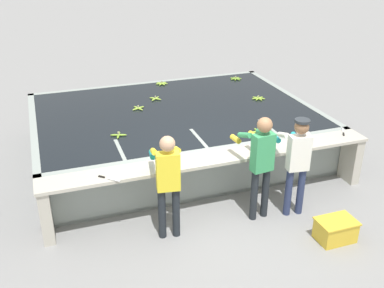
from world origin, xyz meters
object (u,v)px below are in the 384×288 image
Objects in this scene: banana_bunch_floating_2 at (258,131)px; banana_bunch_floating_4 at (258,98)px; worker_1 at (261,159)px; crate at (336,230)px; knife_1 at (343,133)px; banana_bunch_floating_0 at (155,99)px; worker_2 at (297,158)px; banana_bunch_floating_1 at (236,79)px; knife_0 at (106,178)px; banana_bunch_floating_6 at (119,135)px; banana_bunch_floating_3 at (162,83)px; banana_bunch_floating_5 at (138,108)px; worker_0 at (168,178)px.

banana_bunch_floating_2 is 1.01× the size of banana_bunch_floating_4.
banana_bunch_floating_4 is at bearing 63.63° from worker_1.
crate is (0.24, -2.02, -0.73)m from banana_bunch_floating_2.
knife_1 is (1.36, -0.52, -0.01)m from banana_bunch_floating_2.
banana_bunch_floating_0 and banana_bunch_floating_2 have the same top height.
worker_2 reaches higher than banana_bunch_floating_1.
knife_0 is (-2.74, -0.74, -0.01)m from banana_bunch_floating_2.
worker_2 is 5.62× the size of banana_bunch_floating_2.
banana_bunch_floating_2 is at bearing 91.37° from worker_2.
banana_bunch_floating_2 is 2.16m from crate.
crate is (2.54, -2.67, -0.73)m from banana_bunch_floating_6.
banana_bunch_floating_0 is 1.03m from banana_bunch_floating_3.
worker_0 is at bearing -95.17° from banana_bunch_floating_5.
banana_bunch_floating_4 is (2.01, -0.68, -0.00)m from banana_bunch_floating_0.
banana_bunch_floating_0 is at bearing 110.15° from worker_2.
worker_2 is 5.63× the size of banana_bunch_floating_3.
banana_bunch_floating_1 is 3.96m from banana_bunch_floating_6.
banana_bunch_floating_5 is at bearing 174.20° from banana_bunch_floating_4.
banana_bunch_floating_5 is (-1.69, 1.79, 0.00)m from banana_bunch_floating_2.
worker_1 reaches higher than crate.
worker_1 reaches higher than worker_0.
worker_1 is 3.00× the size of crate.
banana_bunch_floating_1 is 1.75m from banana_bunch_floating_3.
banana_bunch_floating_0 is 3.77m from knife_1.
banana_bunch_floating_1 reaches higher than knife_0.
banana_bunch_floating_6 is at bearing -124.13° from banana_bunch_floating_0.
knife_1 is (4.10, 0.22, 0.00)m from knife_0.
banana_bunch_floating_1 is at bearing 70.41° from worker_1.
worker_1 reaches higher than banana_bunch_floating_0.
crate is at bearing -83.16° from banana_bunch_floating_2.
banana_bunch_floating_4 is at bearing -95.39° from banana_bunch_floating_1.
banana_bunch_floating_0 is (0.72, 3.34, -0.05)m from worker_0.
banana_bunch_floating_1 is 1.00× the size of banana_bunch_floating_2.
banana_bunch_floating_5 is (-2.47, 0.25, 0.00)m from banana_bunch_floating_4.
knife_1 is (0.44, -3.47, -0.01)m from banana_bunch_floating_1.
banana_bunch_floating_2 is at bearing 159.06° from knife_1.
banana_bunch_floating_2 is (-0.92, -2.95, 0.00)m from banana_bunch_floating_1.
worker_2 is 1.16m from crate.
worker_1 reaches higher than banana_bunch_floating_1.
banana_bunch_floating_1 is 3.09m from banana_bunch_floating_2.
crate is at bearing -75.40° from worker_2.
banana_bunch_floating_3 is 4.28m from knife_1.
worker_2 is 3.64m from banana_bunch_floating_0.
banana_bunch_floating_0 is 2.54m from banana_bunch_floating_2.
banana_bunch_floating_1 is 1.00× the size of banana_bunch_floating_4.
banana_bunch_floating_2 is at bearing 29.79° from worker_0.
worker_0 is 5.62× the size of banana_bunch_floating_3.
worker_1 reaches higher than banana_bunch_floating_2.
worker_0 is 2.50m from crate.
worker_1 is 2.24m from knife_0.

